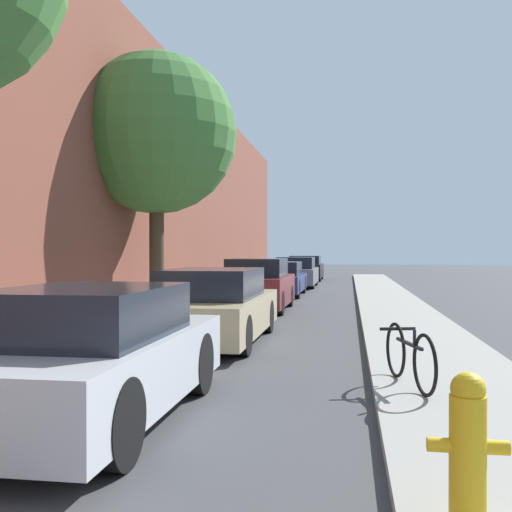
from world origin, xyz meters
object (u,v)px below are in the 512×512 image
object	(u,v)px
parked_car_navy	(278,279)
parked_car_black	(306,269)
parked_car_grey	(296,273)
parked_car_champagne	(214,307)
parked_car_maroon	(258,286)
parked_car_silver	(93,356)
street_tree_far	(157,134)
fire_hydrant	(468,448)
bicycle	(409,356)

from	to	relation	value
parked_car_navy	parked_car_black	size ratio (longest dim) A/B	1.01
parked_car_grey	parked_car_champagne	bearing A→B (deg)	-90.09
parked_car_champagne	parked_car_maroon	size ratio (longest dim) A/B	1.11
parked_car_silver	parked_car_black	bearing A→B (deg)	89.90
parked_car_maroon	street_tree_far	world-z (taller)	street_tree_far
parked_car_grey	parked_car_maroon	bearing A→B (deg)	-90.60
fire_hydrant	parked_car_champagne	bearing A→B (deg)	113.21
parked_car_silver	fire_hydrant	xyz separation A→B (m)	(3.15, -2.07, -0.07)
parked_car_silver	parked_car_black	size ratio (longest dim) A/B	0.89
parked_car_navy	bicycle	world-z (taller)	parked_car_navy
parked_car_champagne	parked_car_maroon	world-z (taller)	parked_car_maroon
parked_car_navy	street_tree_far	bearing A→B (deg)	-103.99
parked_car_champagne	parked_car_maroon	bearing A→B (deg)	90.85
bicycle	street_tree_far	bearing A→B (deg)	113.42
parked_car_champagne	fire_hydrant	world-z (taller)	parked_car_champagne
parked_car_champagne	fire_hydrant	distance (m)	7.89
parked_car_maroon	bicycle	xyz separation A→B (m)	(3.22, -9.62, -0.23)
parked_car_champagne	parked_car_black	size ratio (longest dim) A/B	1.01
parked_car_maroon	parked_car_black	size ratio (longest dim) A/B	0.91
parked_car_grey	street_tree_far	xyz separation A→B (m)	(-2.25, -13.63, 3.87)
parked_car_maroon	fire_hydrant	size ratio (longest dim) A/B	4.63
fire_hydrant	bicycle	world-z (taller)	fire_hydrant
parked_car_champagne	parked_car_grey	size ratio (longest dim) A/B	1.00
parked_car_black	bicycle	bearing A→B (deg)	-83.39
parked_car_silver	parked_car_grey	bearing A→B (deg)	89.82
parked_car_silver	bicycle	size ratio (longest dim) A/B	2.47
parked_car_silver	parked_car_black	xyz separation A→B (m)	(0.05, 28.51, 0.03)
parked_car_silver	fire_hydrant	world-z (taller)	parked_car_silver
parked_car_silver	bicycle	distance (m)	3.53
parked_car_maroon	street_tree_far	size ratio (longest dim) A/B	0.64
parked_car_silver	parked_car_champagne	xyz separation A→B (m)	(0.04, 5.18, 0.00)
bicycle	parked_car_champagne	bearing A→B (deg)	116.87
parked_car_champagne	street_tree_far	xyz separation A→B (m)	(-2.22, 3.40, 3.89)
parked_car_champagne	parked_car_grey	xyz separation A→B (m)	(0.03, 17.03, 0.01)
parked_car_champagne	parked_car_maroon	xyz separation A→B (m)	(-0.09, 5.98, 0.05)
parked_car_black	street_tree_far	xyz separation A→B (m)	(-2.23, -19.93, 3.87)
bicycle	fire_hydrant	bearing A→B (deg)	-104.21
parked_car_grey	parked_car_black	xyz separation A→B (m)	(-0.02, 6.29, 0.01)
parked_car_grey	bicycle	xyz separation A→B (m)	(3.11, -20.68, -0.19)
parked_car_champagne	fire_hydrant	size ratio (longest dim) A/B	5.14
parked_car_black	bicycle	world-z (taller)	parked_car_black
parked_car_navy	fire_hydrant	distance (m)	19.15
parked_car_champagne	parked_car_maroon	distance (m)	5.98
parked_car_grey	parked_car_silver	bearing A→B (deg)	-90.18
parked_car_black	bicycle	xyz separation A→B (m)	(3.13, -26.97, -0.20)
parked_car_navy	fire_hydrant	xyz separation A→B (m)	(3.28, -18.86, -0.04)
fire_hydrant	parked_car_maroon	bearing A→B (deg)	103.59
parked_car_silver	parked_car_navy	distance (m)	16.80
street_tree_far	bicycle	world-z (taller)	street_tree_far
parked_car_silver	street_tree_far	bearing A→B (deg)	104.25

